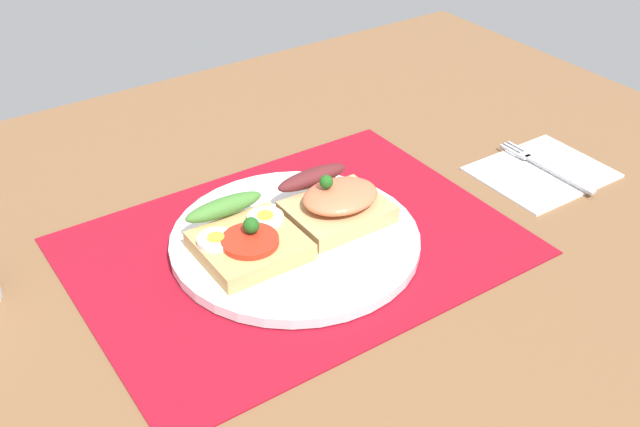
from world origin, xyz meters
TOP-DOWN VIEW (x-y plane):
  - ground_plane at (0.00, 0.00)cm, footprint 120.00×90.00cm
  - placemat at (0.00, 0.00)cm, footprint 42.76×31.72cm
  - plate at (0.00, 0.00)cm, footprint 24.93×24.93cm
  - sandwich_egg_tomato at (-5.16, 0.80)cm, footprint 9.57×10.55cm
  - sandwich_salmon at (5.25, 0.72)cm, footprint 9.86×9.47cm
  - napkin at (31.42, -3.98)cm, footprint 14.58×11.87cm
  - fork at (31.96, -3.67)cm, footprint 1.62×13.52cm

SIDE VIEW (x-z plane):
  - ground_plane at x=0.00cm, z-range -3.20..0.00cm
  - placemat at x=0.00cm, z-range 0.00..0.30cm
  - napkin at x=31.42cm, z-range 0.00..0.60cm
  - fork at x=31.96cm, z-range 0.60..0.92cm
  - plate at x=0.00cm, z-range 0.30..1.39cm
  - sandwich_egg_tomato at x=-5.16cm, z-range 0.77..4.69cm
  - sandwich_salmon at x=5.25cm, z-range 0.66..5.69cm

